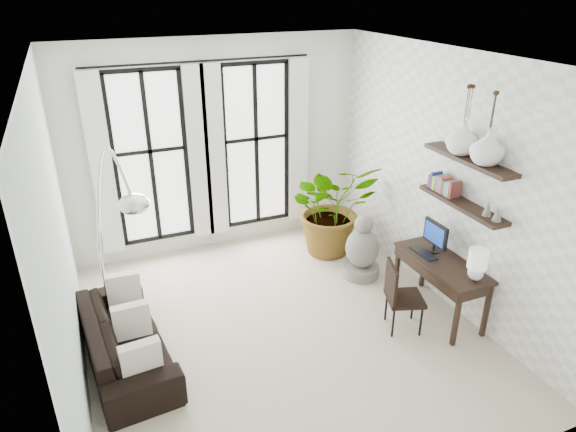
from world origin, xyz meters
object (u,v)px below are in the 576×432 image
sofa (125,338)px  arc_lamp (111,196)px  desk (445,267)px  buddha (362,251)px  plant (332,207)px  desk_chair (399,293)px

sofa → arc_lamp: (0.10, 0.40, 1.53)m
desk → arc_lamp: arc_lamp is taller
buddha → arc_lamp: bearing=-177.5°
sofa → buddha: buddha is taller
sofa → plant: 3.59m
desk → desk_chair: desk is taller
arc_lamp → sofa: bearing=-104.4°
sofa → plant: bearing=-71.8°
desk_chair → buddha: 1.26m
plant → desk_chair: (-0.18, -2.09, -0.24)m
desk_chair → plant: bearing=103.9°
desk → plant: bearing=102.6°
desk → buddha: bearing=108.5°
plant → desk: plant is taller
plant → arc_lamp: bearing=-162.7°
arc_lamp → plant: bearing=17.3°
desk_chair → buddha: buddha is taller
desk → desk_chair: (-0.64, -0.00, -0.21)m
sofa → desk_chair: (3.11, -0.69, 0.21)m
sofa → arc_lamp: 1.58m
sofa → buddha: size_ratio=2.11×
plant → buddha: bearing=-86.5°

